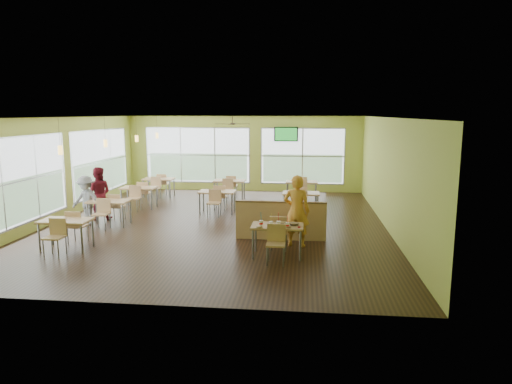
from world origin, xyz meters
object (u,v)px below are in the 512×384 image
at_px(main_table, 277,230).
at_px(half_wall_divider, 281,220).
at_px(man_plaid, 297,211).
at_px(food_basket, 294,224).

bearing_deg(main_table, half_wall_divider, 90.00).
height_order(half_wall_divider, man_plaid, man_plaid).
distance_m(half_wall_divider, man_plaid, 0.81).
bearing_deg(half_wall_divider, main_table, -90.00).
bearing_deg(half_wall_divider, man_plaid, -53.33).
height_order(man_plaid, food_basket, man_plaid).
height_order(half_wall_divider, food_basket, half_wall_divider).
distance_m(main_table, half_wall_divider, 1.45).
distance_m(main_table, man_plaid, 1.02).
relative_size(man_plaid, food_basket, 7.81).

